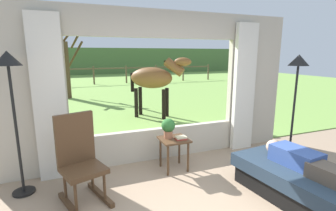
# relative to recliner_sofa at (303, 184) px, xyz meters

# --- Properties ---
(back_wall_with_window) EXTENTS (5.20, 0.12, 2.55)m
(back_wall_with_window) POSITION_rel_recliner_sofa_xyz_m (-1.26, 1.95, 1.03)
(back_wall_with_window) COLOR #BCB29E
(back_wall_with_window) RESTS_ON ground_plane
(curtain_panel_left) EXTENTS (0.44, 0.10, 2.40)m
(curtain_panel_left) POSITION_rel_recliner_sofa_xyz_m (-2.95, 1.81, 0.98)
(curtain_panel_left) COLOR silver
(curtain_panel_left) RESTS_ON ground_plane
(curtain_panel_right) EXTENTS (0.44, 0.10, 2.40)m
(curtain_panel_right) POSITION_rel_recliner_sofa_xyz_m (0.43, 1.81, 0.98)
(curtain_panel_right) COLOR silver
(curtain_panel_right) RESTS_ON ground_plane
(outdoor_pasture_lawn) EXTENTS (36.00, 21.68, 0.02)m
(outdoor_pasture_lawn) POSITION_rel_recliner_sofa_xyz_m (-1.26, 12.85, -0.21)
(outdoor_pasture_lawn) COLOR #759E47
(outdoor_pasture_lawn) RESTS_ON ground_plane
(distant_hill_ridge) EXTENTS (36.00, 2.00, 2.40)m
(distant_hill_ridge) POSITION_rel_recliner_sofa_xyz_m (-1.26, 22.69, 0.98)
(distant_hill_ridge) COLOR #4E6E3C
(distant_hill_ridge) RESTS_ON ground_plane
(recliner_sofa) EXTENTS (1.07, 1.79, 0.42)m
(recliner_sofa) POSITION_rel_recliner_sofa_xyz_m (0.00, 0.00, 0.00)
(recliner_sofa) COLOR black
(recliner_sofa) RESTS_ON ground_plane
(reclining_person) EXTENTS (0.40, 1.44, 0.22)m
(reclining_person) POSITION_rel_recliner_sofa_xyz_m (-0.00, -0.05, 0.30)
(reclining_person) COLOR #334C8C
(reclining_person) RESTS_ON recliner_sofa
(rocking_chair) EXTENTS (0.65, 0.79, 1.12)m
(rocking_chair) POSITION_rel_recliner_sofa_xyz_m (-2.62, 1.06, 0.33)
(rocking_chair) COLOR #4C331E
(rocking_chair) RESTS_ON ground_plane
(side_table) EXTENTS (0.44, 0.44, 0.52)m
(side_table) POSITION_rel_recliner_sofa_xyz_m (-1.18, 1.42, 0.21)
(side_table) COLOR #4C331E
(side_table) RESTS_ON ground_plane
(potted_plant) EXTENTS (0.22, 0.22, 0.32)m
(potted_plant) POSITION_rel_recliner_sofa_xyz_m (-1.26, 1.48, 0.48)
(potted_plant) COLOR #9E6042
(potted_plant) RESTS_ON side_table
(book_stack) EXTENTS (0.18, 0.14, 0.05)m
(book_stack) POSITION_rel_recliner_sofa_xyz_m (-1.10, 1.35, 0.32)
(book_stack) COLOR #B22D28
(book_stack) RESTS_ON side_table
(floor_lamp_left) EXTENTS (0.32, 0.32, 1.88)m
(floor_lamp_left) POSITION_rel_recliner_sofa_xyz_m (-3.35, 1.50, 1.30)
(floor_lamp_left) COLOR black
(floor_lamp_left) RESTS_ON ground_plane
(floor_lamp_right) EXTENTS (0.32, 0.32, 1.84)m
(floor_lamp_right) POSITION_rel_recliner_sofa_xyz_m (0.78, 0.94, 1.26)
(floor_lamp_right) COLOR black
(floor_lamp_right) RESTS_ON ground_plane
(horse) EXTENTS (1.65, 1.38, 1.73)m
(horse) POSITION_rel_recliner_sofa_xyz_m (-0.40, 4.75, 0.94)
(horse) COLOR brown
(horse) RESTS_ON outdoor_pasture_lawn
(pasture_tree) EXTENTS (1.32, 1.38, 2.98)m
(pasture_tree) POSITION_rel_recliner_sofa_xyz_m (-2.75, 9.17, 1.12)
(pasture_tree) COLOR #4C3823
(pasture_tree) RESTS_ON outdoor_pasture_lawn
(pasture_fence_line) EXTENTS (16.10, 0.10, 1.10)m
(pasture_fence_line) POSITION_rel_recliner_sofa_xyz_m (-1.26, 13.81, 0.53)
(pasture_fence_line) COLOR brown
(pasture_fence_line) RESTS_ON outdoor_pasture_lawn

